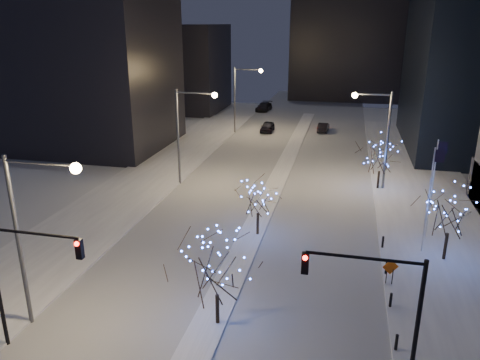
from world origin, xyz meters
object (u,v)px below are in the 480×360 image
(holiday_tree_plaza_near, at_px, (451,213))
(holiday_tree_median_near, at_px, (217,268))
(street_lamp_w_mid, at_px, (187,124))
(traffic_signal_east, at_px, (382,302))
(car_near, at_px, (267,127))
(traffic_signal_west, at_px, (20,269))
(holiday_tree_plaza_far, at_px, (381,156))
(car_mid, at_px, (323,127))
(holiday_tree_median_far, at_px, (258,199))
(street_lamp_w_far, at_px, (241,91))
(car_far, at_px, (264,107))
(street_lamp_east, at_px, (379,127))
(street_lamp_w_near, at_px, (32,220))
(construction_sign, at_px, (390,269))

(holiday_tree_plaza_near, bearing_deg, holiday_tree_median_near, -141.81)
(street_lamp_w_mid, distance_m, holiday_tree_median_near, 24.87)
(street_lamp_w_mid, distance_m, holiday_tree_plaza_near, 26.36)
(traffic_signal_east, relative_size, car_near, 1.51)
(holiday_tree_median_near, bearing_deg, traffic_signal_west, -155.01)
(traffic_signal_east, bearing_deg, holiday_tree_median_near, 159.44)
(car_near, height_order, holiday_tree_plaza_far, holiday_tree_plaza_far)
(car_mid, relative_size, holiday_tree_median_far, 0.94)
(street_lamp_w_mid, relative_size, traffic_signal_east, 1.43)
(street_lamp_w_mid, xyz_separation_m, street_lamp_w_far, (0.00, 25.00, 0.00))
(holiday_tree_median_near, distance_m, holiday_tree_plaza_far, 27.57)
(street_lamp_w_mid, height_order, car_far, street_lamp_w_mid)
(traffic_signal_west, bearing_deg, street_lamp_east, 58.31)
(car_mid, xyz_separation_m, holiday_tree_median_far, (-2.93, -39.60, 2.48))
(traffic_signal_east, relative_size, car_mid, 1.64)
(street_lamp_w_far, bearing_deg, holiday_tree_plaza_far, -48.73)
(holiday_tree_median_far, height_order, holiday_tree_plaza_near, holiday_tree_plaza_near)
(street_lamp_w_near, distance_m, holiday_tree_median_near, 10.09)
(car_near, bearing_deg, traffic_signal_west, -94.02)
(car_near, distance_m, holiday_tree_median_near, 49.91)
(car_far, distance_m, construction_sign, 63.89)
(street_lamp_w_mid, height_order, construction_sign, street_lamp_w_mid)
(holiday_tree_median_far, distance_m, construction_sign, 11.43)
(street_lamp_w_near, relative_size, street_lamp_w_mid, 1.00)
(traffic_signal_west, distance_m, construction_sign, 21.85)
(street_lamp_east, height_order, holiday_tree_median_far, street_lamp_east)
(street_lamp_w_mid, bearing_deg, street_lamp_east, 8.96)
(street_lamp_w_near, xyz_separation_m, car_far, (0.06, 69.61, -5.70))
(street_lamp_east, bearing_deg, holiday_tree_median_near, -110.35)
(traffic_signal_east, xyz_separation_m, holiday_tree_median_near, (-8.44, 3.17, -1.11))
(car_near, bearing_deg, traffic_signal_east, -75.54)
(street_lamp_east, distance_m, holiday_tree_plaza_far, 2.93)
(holiday_tree_median_far, xyz_separation_m, construction_sign, (9.80, -5.56, -1.96))
(holiday_tree_plaza_near, bearing_deg, car_near, 116.87)
(street_lamp_w_mid, height_order, street_lamp_east, same)
(street_lamp_w_far, bearing_deg, holiday_tree_median_far, -75.22)
(street_lamp_w_near, bearing_deg, street_lamp_w_mid, 90.00)
(street_lamp_w_far, relative_size, holiday_tree_median_near, 1.80)
(traffic_signal_west, relative_size, traffic_signal_east, 1.00)
(street_lamp_w_far, xyz_separation_m, holiday_tree_plaza_near, (23.35, -36.89, -2.80))
(car_mid, bearing_deg, holiday_tree_plaza_far, 108.79)
(car_near, xyz_separation_m, holiday_tree_plaza_far, (15.62, -23.82, 2.77))
(street_lamp_w_near, relative_size, car_mid, 2.35)
(holiday_tree_median_far, bearing_deg, holiday_tree_plaza_near, -4.58)
(street_lamp_w_mid, xyz_separation_m, street_lamp_east, (19.02, 3.00, -0.05))
(street_lamp_east, bearing_deg, street_lamp_w_mid, -171.04)
(traffic_signal_east, height_order, car_far, traffic_signal_east)
(holiday_tree_plaza_far, bearing_deg, street_lamp_w_far, 131.27)
(street_lamp_east, height_order, traffic_signal_east, street_lamp_east)
(traffic_signal_west, height_order, construction_sign, traffic_signal_west)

